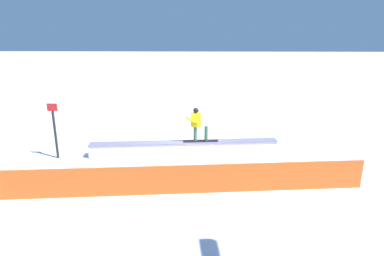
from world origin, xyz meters
The scene contains 5 objects.
ground_plane centered at (0.00, 0.00, 0.00)m, with size 120.00×120.00×0.00m, color white.
grind_box centered at (0.00, 0.00, 0.26)m, with size 7.81×1.20×0.56m.
snowboarder centered at (-0.53, -0.05, 1.34)m, with size 1.47×0.47×1.44m.
safety_fence centered at (0.00, 3.47, 0.49)m, with size 12.03×0.06×0.97m, color orange.
trail_marker centered at (5.16, 0.49, 1.21)m, with size 0.40×0.10×2.27m.
Camera 1 is at (-0.59, 13.26, 5.16)m, focal length 31.61 mm.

